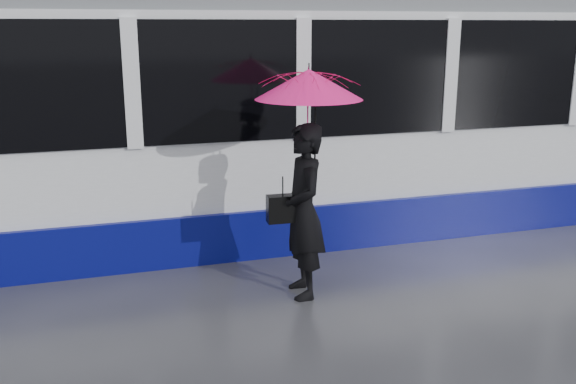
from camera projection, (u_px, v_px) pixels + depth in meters
name	position (u px, v px, depth m)	size (l,w,h in m)	color
ground	(325.00, 293.00, 7.00)	(90.00, 90.00, 0.00)	#2C2C31
rails	(265.00, 226.00, 9.30)	(34.00, 1.51, 0.02)	#3F3D38
tram	(309.00, 112.00, 9.08)	(26.00, 2.56, 3.35)	white
woman	(303.00, 211.00, 6.75)	(0.68, 0.45, 1.87)	black
umbrella	(309.00, 105.00, 6.48)	(1.15, 1.15, 1.26)	#E81384
handbag	(283.00, 209.00, 6.69)	(0.34, 0.16, 0.47)	black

